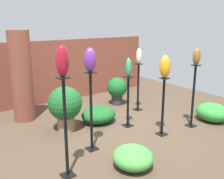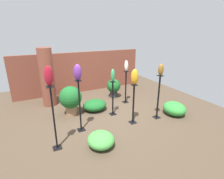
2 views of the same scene
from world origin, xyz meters
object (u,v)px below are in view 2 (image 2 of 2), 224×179
object	(u,v)px
brick_pillar	(47,78)
pedestal_ruby	(54,121)
art_vase_amber	(135,77)
art_vase_ivory	(126,66)
art_vase_bronze	(161,70)
art_vase_jade	(113,75)
pedestal_ivory	(126,88)
art_vase_violet	(78,72)
pedestal_violet	(80,108)
pedestal_bronze	(158,99)
potted_plant_walkway_edge	(71,99)
pedestal_amber	(133,106)
art_vase_ruby	(49,76)
potted_plant_mid_right	(114,87)
pedestal_jade	(113,100)

from	to	relation	value
brick_pillar	pedestal_ruby	distance (m)	2.74
pedestal_ruby	art_vase_amber	distance (m)	2.37
pedestal_ruby	art_vase_ivory	world-z (taller)	art_vase_ivory
art_vase_bronze	art_vase_jade	distance (m)	1.43
pedestal_ivory	pedestal_ruby	xyz separation A→B (m)	(-2.85, -1.66, 0.15)
pedestal_ivory	art_vase_amber	world-z (taller)	art_vase_amber
art_vase_ivory	art_vase_violet	xyz separation A→B (m)	(-2.11, -1.15, 0.22)
pedestal_ivory	pedestal_violet	size ratio (longest dim) A/B	0.85
pedestal_ivory	pedestal_bronze	bearing A→B (deg)	-80.56
pedestal_ruby	potted_plant_walkway_edge	world-z (taller)	pedestal_ruby
pedestal_ivory	art_vase_amber	bearing A→B (deg)	-112.71
pedestal_violet	pedestal_bronze	xyz separation A→B (m)	(2.36, -0.36, -0.03)
pedestal_ivory	pedestal_ruby	distance (m)	3.30
pedestal_bronze	pedestal_amber	distance (m)	0.86
pedestal_violet	art_vase_ruby	world-z (taller)	art_vase_ruby
brick_pillar	pedestal_violet	size ratio (longest dim) A/B	1.45
pedestal_ruby	art_vase_ruby	distance (m)	1.04
pedestal_violet	art_vase_ivory	distance (m)	2.52
pedestal_amber	art_vase_amber	bearing A→B (deg)	-90.00
pedestal_violet	potted_plant_mid_right	bearing A→B (deg)	43.37
pedestal_bronze	pedestal_jade	distance (m)	1.42
potted_plant_walkway_edge	art_vase_violet	bearing A→B (deg)	-90.11
pedestal_ivory	pedestal_amber	bearing A→B (deg)	-112.71
brick_pillar	art_vase_amber	bearing A→B (deg)	-51.06
pedestal_violet	art_vase_ruby	bearing A→B (deg)	-145.58
pedestal_violet	pedestal_bronze	bearing A→B (deg)	-8.74
pedestal_ivory	pedestal_amber	xyz separation A→B (m)	(-0.60, -1.44, -0.01)
brick_pillar	art_vase_amber	distance (m)	3.23
pedestal_ivory	pedestal_jade	bearing A→B (deg)	-142.55
pedestal_ivory	pedestal_ruby	bearing A→B (deg)	-149.84
pedestal_ruby	art_vase_violet	size ratio (longest dim) A/B	3.72
pedestal_ivory	art_vase_ruby	xyz separation A→B (m)	(-2.85, -1.66, 1.19)
pedestal_amber	art_vase_amber	distance (m)	0.87
art_vase_jade	art_vase_amber	world-z (taller)	art_vase_amber
pedestal_amber	potted_plant_walkway_edge	world-z (taller)	pedestal_amber
art_vase_amber	potted_plant_mid_right	xyz separation A→B (m)	(0.45, 2.14, -0.97)
brick_pillar	potted_plant_mid_right	world-z (taller)	brick_pillar
art_vase_ruby	potted_plant_walkway_edge	bearing A→B (deg)	64.61
art_vase_jade	pedestal_ivory	bearing A→B (deg)	37.45
art_vase_amber	potted_plant_walkway_edge	world-z (taller)	art_vase_amber
pedestal_bronze	art_vase_ivory	size ratio (longest dim) A/B	3.53
pedestal_ivory	art_vase_jade	bearing A→B (deg)	-142.55
pedestal_ivory	pedestal_amber	size ratio (longest dim) A/B	1.03
brick_pillar	pedestal_ivory	xyz separation A→B (m)	(2.62, -1.05, -0.48)
pedestal_amber	art_vase_violet	size ratio (longest dim) A/B	2.90
pedestal_ruby	pedestal_amber	bearing A→B (deg)	5.48
brick_pillar	potted_plant_walkway_edge	xyz separation A→B (m)	(0.51, -1.15, -0.48)
pedestal_bronze	art_vase_violet	size ratio (longest dim) A/B	3.34
pedestal_amber	art_vase_ivory	world-z (taller)	art_vase_ivory
pedestal_jade	art_vase_amber	world-z (taller)	art_vase_amber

